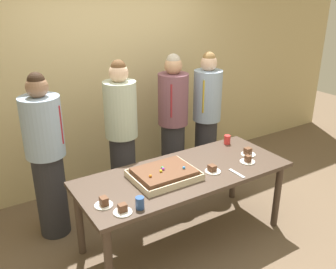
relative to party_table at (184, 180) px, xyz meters
name	(u,v)px	position (x,y,z in m)	size (l,w,h in m)	color
ground_plane	(183,237)	(0.00, 0.00, -0.67)	(12.00, 12.00, 0.00)	brown
interior_back_panel	(110,65)	(0.00, 1.60, 0.83)	(8.00, 0.12, 3.00)	#CCB784
party_table	(184,180)	(0.00, 0.00, 0.00)	(2.05, 0.83, 0.75)	#47382D
sheet_cake	(164,174)	(-0.23, 0.00, 0.13)	(0.58, 0.46, 0.11)	beige
plated_slice_near_left	(104,203)	(-0.87, -0.13, 0.11)	(0.15, 0.15, 0.08)	white
plated_slice_near_right	(248,153)	(0.77, -0.04, 0.11)	(0.15, 0.15, 0.08)	white
plated_slice_far_left	(248,160)	(0.65, -0.17, 0.11)	(0.15, 0.15, 0.08)	white
plated_slice_far_right	(212,170)	(0.23, -0.14, 0.11)	(0.15, 0.15, 0.07)	white
plated_slice_center_front	(123,210)	(-0.79, -0.30, 0.11)	(0.15, 0.15, 0.07)	white
drink_cup_nearest	(140,203)	(-0.65, -0.32, 0.13)	(0.07, 0.07, 0.10)	#2D5199
drink_cup_middle	(227,140)	(0.78, 0.30, 0.13)	(0.07, 0.07, 0.10)	red
cake_server_utensil	(237,173)	(0.39, -0.29, 0.09)	(0.03, 0.20, 0.01)	silver
person_serving_front	(122,136)	(-0.24, 0.86, 0.21)	(0.35, 0.35, 1.70)	#28282D
person_green_shirt_behind	(173,121)	(0.52, 1.01, 0.19)	(0.36, 0.36, 1.67)	#28282D
person_striped_tie_right	(46,157)	(-1.06, 0.80, 0.19)	(0.37, 0.37, 1.68)	#28282D
person_left_edge_reaching	(207,116)	(0.99, 0.95, 0.19)	(0.35, 0.35, 1.66)	#28282D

